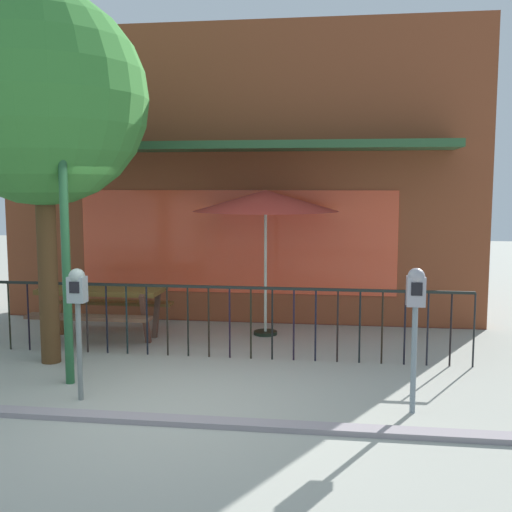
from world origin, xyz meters
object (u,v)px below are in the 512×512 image
picnic_table_left (103,298)px  street_tree (41,100)px  parking_meter_near (78,299)px  street_lamp (63,166)px  parking_meter_far (416,302)px  patio_umbrella (266,201)px

picnic_table_left → street_tree: size_ratio=0.39×
parking_meter_near → street_lamp: (-0.35, 0.51, 1.40)m
parking_meter_near → street_lamp: 1.53m
parking_meter_near → street_tree: 2.75m
parking_meter_near → parking_meter_far: 3.48m
patio_umbrella → street_tree: street_tree is taller
picnic_table_left → parking_meter_far: (4.24, -2.46, 0.53)m
parking_meter_far → street_tree: (-4.45, 1.19, 2.19)m
patio_umbrella → street_tree: bearing=-144.4°
patio_umbrella → parking_meter_near: size_ratio=1.56×
patio_umbrella → parking_meter_near: bearing=-117.2°
street_lamp → picnic_table_left: bearing=101.2°
parking_meter_near → street_lamp: bearing=124.6°
picnic_table_left → patio_umbrella: patio_umbrella is taller
parking_meter_far → street_tree: street_tree is taller
patio_umbrella → street_tree: size_ratio=0.47×
parking_meter_near → patio_umbrella: bearing=62.8°
street_tree → patio_umbrella: bearing=35.6°
patio_umbrella → parking_meter_far: bearing=-58.4°
parking_meter_far → street_lamp: bearing=173.9°
parking_meter_far → street_lamp: (-3.83, 0.41, 1.36)m
picnic_table_left → street_lamp: street_lamp is taller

